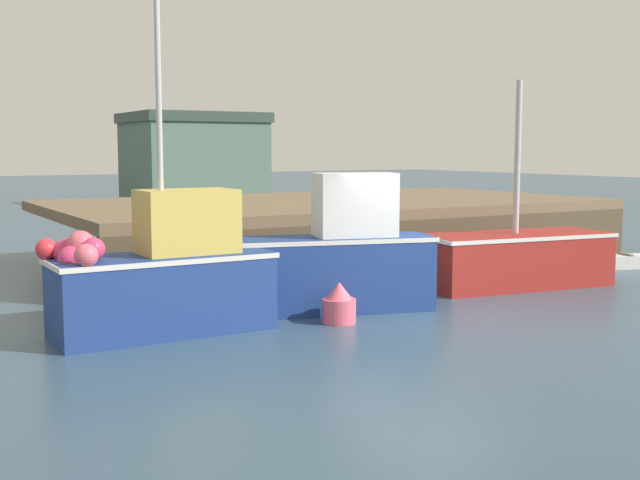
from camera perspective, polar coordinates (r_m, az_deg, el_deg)
The scene contains 8 objects.
ground at distance 14.09m, azimuth 8.20°, elevation -5.76°, with size 120.00×160.00×0.10m.
pier at distance 20.92m, azimuth 1.17°, elevation 2.07°, with size 14.06×7.57×1.57m.
fishing_boat_near_left at distance 12.98m, azimuth -11.03°, elevation -2.54°, with size 3.57×1.50×5.41m.
fishing_boat_near_right at distance 14.49m, azimuth 1.03°, elevation -1.35°, with size 3.93×2.03×2.49m.
fishing_boat_mid at distance 17.62m, azimuth 13.60°, elevation -1.21°, with size 4.31×2.12×4.34m.
rowboat at distance 21.20m, azimuth 20.80°, elevation -1.43°, with size 2.03×1.09×0.35m.
warehouse at distance 41.71m, azimuth -8.94°, elevation 5.65°, with size 6.42×5.63×4.69m.
mooring_buoy_foreground at distance 13.60m, azimuth 1.36°, elevation -4.58°, with size 0.57×0.57×0.69m.
Camera 1 is at (-8.59, -10.77, 2.93)m, focal length 45.29 mm.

